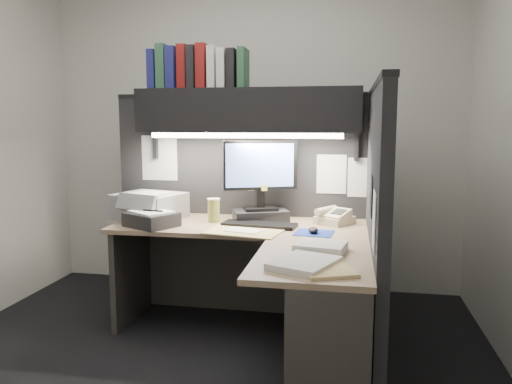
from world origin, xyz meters
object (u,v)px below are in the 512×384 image
at_px(overhead_shelf, 249,111).
at_px(desk, 275,295).
at_px(coffee_cup, 214,211).
at_px(notebook_stack, 152,219).
at_px(monitor, 260,189).
at_px(keyboard, 259,225).
at_px(printer, 149,206).
at_px(telephone, 335,218).

bearing_deg(overhead_shelf, desk, -68.21).
xyz_separation_m(coffee_cup, notebook_stack, (-0.37, -0.22, -0.03)).
height_order(monitor, notebook_stack, monitor).
bearing_deg(keyboard, desk, -63.19).
bearing_deg(overhead_shelf, monitor, -17.33).
bearing_deg(printer, notebook_stack, -48.57).
relative_size(coffee_cup, notebook_stack, 0.50).
relative_size(monitor, printer, 1.26).
distance_m(telephone, notebook_stack, 1.24).
bearing_deg(telephone, notebook_stack, -132.22).
xyz_separation_m(telephone, printer, (-1.33, -0.04, 0.05)).
relative_size(overhead_shelf, keyboard, 3.15).
height_order(telephone, coffee_cup, coffee_cup).
distance_m(printer, notebook_stack, 0.31).
distance_m(overhead_shelf, printer, 0.99).
distance_m(desk, coffee_cup, 0.88).
height_order(monitor, keyboard, monitor).
xyz_separation_m(desk, printer, (-1.02, 0.66, 0.38)).
xyz_separation_m(monitor, coffee_cup, (-0.31, -0.12, -0.15)).
bearing_deg(monitor, keyboard, -102.88).
height_order(overhead_shelf, coffee_cup, overhead_shelf).
distance_m(overhead_shelf, notebook_stack, 1.00).
bearing_deg(printer, keyboard, 5.89).
xyz_separation_m(overhead_shelf, telephone, (0.61, -0.06, -0.73)).
height_order(telephone, notebook_stack, notebook_stack).
relative_size(desk, keyboard, 3.46).
distance_m(desk, monitor, 0.91).
bearing_deg(telephone, desk, -80.76).
xyz_separation_m(overhead_shelf, coffee_cup, (-0.22, -0.15, -0.69)).
bearing_deg(keyboard, overhead_shelf, 123.13).
height_order(monitor, printer, monitor).
distance_m(overhead_shelf, telephone, 0.95).
xyz_separation_m(overhead_shelf, notebook_stack, (-0.59, -0.37, -0.72)).
xyz_separation_m(desk, monitor, (-0.21, 0.72, 0.51)).
relative_size(overhead_shelf, monitor, 2.75).
relative_size(keyboard, notebook_stack, 1.60).
bearing_deg(coffee_cup, desk, -49.20).
relative_size(desk, telephone, 7.89).
distance_m(monitor, coffee_cup, 0.36).
height_order(overhead_shelf, keyboard, overhead_shelf).
relative_size(telephone, printer, 0.48).
relative_size(monitor, keyboard, 1.15).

